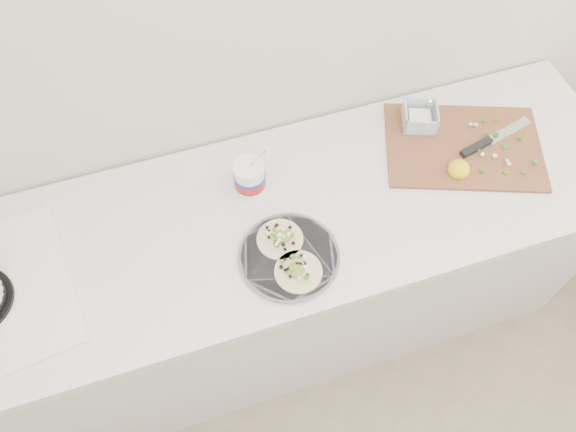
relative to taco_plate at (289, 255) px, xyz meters
name	(u,v)px	position (x,y,z in m)	size (l,w,h in m)	color
counter	(257,282)	(-0.07, 0.17, -0.47)	(2.44, 0.66, 0.90)	silver
taco_plate	(289,255)	(0.00, 0.00, 0.00)	(0.29, 0.29, 0.04)	#5B5960
tub	(250,176)	(-0.03, 0.27, 0.05)	(0.10, 0.10, 0.22)	white
cutboard	(461,141)	(0.66, 0.22, 0.00)	(0.59, 0.50, 0.08)	brown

